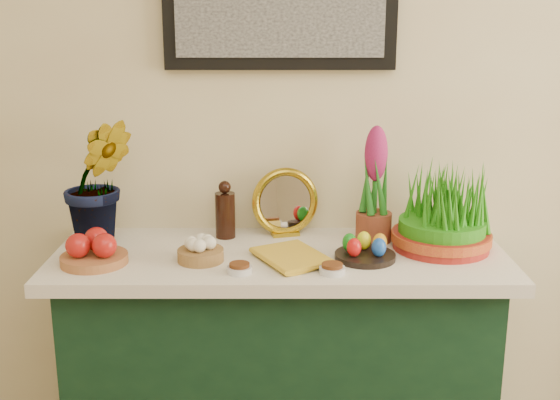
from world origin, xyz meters
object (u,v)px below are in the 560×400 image
object	(u,v)px
wheatgrass_sabzeh	(443,215)
book	(266,261)
mirror	(285,203)
sideboard	(280,385)
hyacinth_green	(97,161)

from	to	relation	value
wheatgrass_sabzeh	book	bearing A→B (deg)	-164.14
mirror	book	xyz separation A→B (m)	(-0.06, -0.30, -0.09)
wheatgrass_sabzeh	mirror	bearing A→B (deg)	163.31
sideboard	book	bearing A→B (deg)	-108.29
sideboard	hyacinth_green	xyz separation A→B (m)	(-0.57, 0.09, 0.73)
sideboard	wheatgrass_sabzeh	distance (m)	0.77
sideboard	wheatgrass_sabzeh	size ratio (longest dim) A/B	4.18
wheatgrass_sabzeh	sideboard	bearing A→B (deg)	-176.59
mirror	book	size ratio (longest dim) A/B	1.01
book	sideboard	bearing A→B (deg)	43.58
book	hyacinth_green	bearing A→B (deg)	129.69
hyacinth_green	mirror	bearing A→B (deg)	-9.79
sideboard	wheatgrass_sabzeh	world-z (taller)	wheatgrass_sabzeh
hyacinth_green	mirror	distance (m)	0.62
hyacinth_green	mirror	size ratio (longest dim) A/B	2.31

